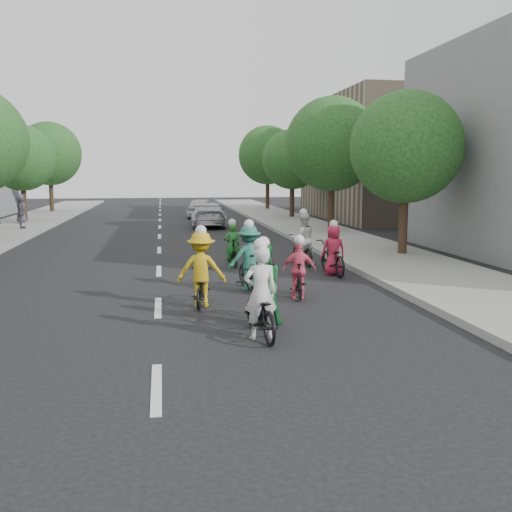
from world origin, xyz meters
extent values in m
plane|color=black|center=(0.00, 0.00, 0.00)|extent=(120.00, 120.00, 0.00)
cube|color=gray|center=(8.00, 10.00, 0.07)|extent=(4.00, 80.00, 0.15)
cube|color=#999993|center=(6.05, 10.00, 0.09)|extent=(0.18, 80.00, 0.18)
cube|color=gray|center=(16.00, 24.00, 4.00)|extent=(10.00, 14.00, 8.00)
cylinder|color=black|center=(-8.20, 24.00, 1.14)|extent=(0.32, 0.32, 2.27)
sphere|color=#154119|center=(-8.20, 24.00, 3.97)|extent=(4.00, 4.00, 4.00)
cylinder|color=black|center=(-8.20, 33.00, 1.24)|extent=(0.32, 0.32, 2.48)
sphere|color=#154119|center=(-8.20, 33.00, 4.53)|extent=(4.80, 4.80, 4.80)
cylinder|color=black|center=(8.80, 6.60, 1.14)|extent=(0.32, 0.32, 2.27)
sphere|color=#154119|center=(8.80, 6.60, 3.97)|extent=(4.00, 4.00, 4.00)
cylinder|color=black|center=(8.80, 15.60, 1.24)|extent=(0.32, 0.32, 2.48)
sphere|color=#154119|center=(8.80, 15.60, 4.53)|extent=(4.80, 4.80, 4.80)
cylinder|color=black|center=(8.80, 24.60, 1.14)|extent=(0.32, 0.32, 2.27)
sphere|color=#154119|center=(8.80, 24.60, 3.97)|extent=(4.00, 4.00, 4.00)
cylinder|color=black|center=(8.80, 33.60, 1.24)|extent=(0.32, 0.32, 2.48)
sphere|color=#154119|center=(8.80, 33.60, 4.53)|extent=(4.80, 4.80, 4.80)
imported|color=black|center=(1.90, -2.68, 0.50)|extent=(0.85, 1.95, 1.00)
imported|color=silver|center=(1.90, -2.78, 0.87)|extent=(0.67, 0.48, 1.73)
sphere|color=silver|center=(1.90, -2.78, 1.75)|extent=(0.26, 0.26, 0.26)
imported|color=black|center=(2.13, -1.69, 0.45)|extent=(0.47, 1.51, 0.90)
imported|color=#186E2F|center=(2.13, -1.79, 0.82)|extent=(0.82, 0.65, 1.65)
sphere|color=silver|center=(2.13, -1.79, 1.67)|extent=(0.26, 0.26, 0.26)
imported|color=black|center=(1.00, 0.09, 0.42)|extent=(0.84, 1.66, 0.83)
imported|color=gold|center=(1.00, -0.01, 0.87)|extent=(1.22, 0.84, 1.73)
sphere|color=silver|center=(1.00, -0.01, 1.75)|extent=(0.26, 0.26, 0.26)
imported|color=black|center=(3.42, 0.56, 0.45)|extent=(0.61, 1.53, 0.90)
imported|color=#EC5370|center=(3.42, 0.46, 0.71)|extent=(0.87, 0.45, 1.42)
sphere|color=silver|center=(3.42, 0.46, 1.44)|extent=(0.26, 0.26, 0.26)
imported|color=black|center=(5.20, 3.53, 0.51)|extent=(0.78, 1.97, 1.02)
imported|color=#B61D3B|center=(5.20, 3.43, 0.76)|extent=(0.77, 0.53, 1.52)
sphere|color=silver|center=(5.20, 3.43, 1.54)|extent=(0.26, 0.26, 0.26)
imported|color=black|center=(2.39, 5.57, 0.46)|extent=(0.54, 1.56, 0.92)
imported|color=#207827|center=(2.39, 5.47, 0.72)|extent=(0.55, 0.38, 1.43)
sphere|color=silver|center=(2.39, 5.47, 1.45)|extent=(0.26, 0.26, 0.26)
imported|color=black|center=(4.77, 5.55, 0.49)|extent=(0.80, 1.92, 0.98)
imported|color=white|center=(4.77, 5.45, 0.87)|extent=(0.89, 0.72, 1.74)
sphere|color=silver|center=(4.77, 5.45, 1.76)|extent=(0.26, 0.26, 0.26)
imported|color=black|center=(2.36, 1.73, 0.49)|extent=(0.71, 1.67, 0.97)
imported|color=#246D58|center=(2.36, 1.63, 0.86)|extent=(1.20, 0.81, 1.72)
sphere|color=silver|center=(2.36, 1.63, 1.74)|extent=(0.26, 0.26, 0.26)
imported|color=#B9BABE|center=(2.79, 19.81, 0.70)|extent=(2.26, 4.92, 1.39)
imported|color=silver|center=(2.82, 26.58, 0.68)|extent=(2.36, 4.22, 1.36)
imported|color=#504F5C|center=(-7.20, 18.77, 0.98)|extent=(0.60, 1.03, 1.66)
imported|color=#444450|center=(-8.05, 22.46, 1.00)|extent=(0.81, 0.97, 1.70)
camera|label=1|loc=(0.13, -12.92, 3.05)|focal=40.00mm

